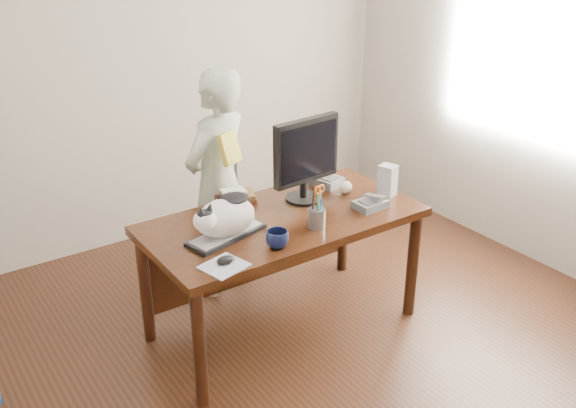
{
  "coord_description": "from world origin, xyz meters",
  "views": [
    {
      "loc": [
        -1.86,
        -2.15,
        2.35
      ],
      "look_at": [
        0.0,
        0.55,
        0.85
      ],
      "focal_mm": 40.0,
      "sensor_mm": 36.0,
      "label": 1
    }
  ],
  "objects_px": {
    "mouse": "(225,260)",
    "baseball": "(346,188)",
    "keyboard": "(226,235)",
    "book_stack": "(236,197)",
    "calculator": "(325,181)",
    "monitor": "(306,156)",
    "speaker": "(387,180)",
    "pen_cup": "(317,216)",
    "coffee_mug": "(277,239)",
    "desk": "(276,234)",
    "phone": "(371,204)",
    "cat": "(224,216)",
    "person": "(218,184)"
  },
  "relations": [
    {
      "from": "monitor",
      "to": "person",
      "type": "height_order",
      "value": "person"
    },
    {
      "from": "cat",
      "to": "speaker",
      "type": "relative_size",
      "value": 2.22
    },
    {
      "from": "mouse",
      "to": "book_stack",
      "type": "bearing_deg",
      "value": 41.41
    },
    {
      "from": "speaker",
      "to": "person",
      "type": "xyz_separation_m",
      "value": [
        -0.78,
        0.74,
        -0.09
      ]
    },
    {
      "from": "person",
      "to": "keyboard",
      "type": "bearing_deg",
      "value": 41.5
    },
    {
      "from": "keyboard",
      "to": "monitor",
      "type": "xyz_separation_m",
      "value": [
        0.63,
        0.15,
        0.28
      ]
    },
    {
      "from": "coffee_mug",
      "to": "speaker",
      "type": "distance_m",
      "value": 0.95
    },
    {
      "from": "monitor",
      "to": "baseball",
      "type": "bearing_deg",
      "value": -16.57
    },
    {
      "from": "pen_cup",
      "to": "mouse",
      "type": "relative_size",
      "value": 2.35
    },
    {
      "from": "desk",
      "to": "book_stack",
      "type": "xyz_separation_m",
      "value": [
        -0.12,
        0.25,
        0.18
      ]
    },
    {
      "from": "desk",
      "to": "speaker",
      "type": "relative_size",
      "value": 8.11
    },
    {
      "from": "cat",
      "to": "baseball",
      "type": "xyz_separation_m",
      "value": [
        0.91,
        0.1,
        -0.09
      ]
    },
    {
      "from": "desk",
      "to": "calculator",
      "type": "height_order",
      "value": "calculator"
    },
    {
      "from": "desk",
      "to": "mouse",
      "type": "relative_size",
      "value": 14.99
    },
    {
      "from": "desk",
      "to": "monitor",
      "type": "relative_size",
      "value": 3.1
    },
    {
      "from": "mouse",
      "to": "baseball",
      "type": "height_order",
      "value": "baseball"
    },
    {
      "from": "keyboard",
      "to": "baseball",
      "type": "relative_size",
      "value": 5.83
    },
    {
      "from": "person",
      "to": "monitor",
      "type": "bearing_deg",
      "value": 98.33
    },
    {
      "from": "keyboard",
      "to": "book_stack",
      "type": "relative_size",
      "value": 1.9
    },
    {
      "from": "person",
      "to": "mouse",
      "type": "bearing_deg",
      "value": 40.1
    },
    {
      "from": "mouse",
      "to": "phone",
      "type": "bearing_deg",
      "value": -9.11
    },
    {
      "from": "coffee_mug",
      "to": "calculator",
      "type": "bearing_deg",
      "value": 36.11
    },
    {
      "from": "desk",
      "to": "cat",
      "type": "height_order",
      "value": "cat"
    },
    {
      "from": "speaker",
      "to": "calculator",
      "type": "distance_m",
      "value": 0.41
    },
    {
      "from": "keyboard",
      "to": "person",
      "type": "distance_m",
      "value": 0.74
    },
    {
      "from": "speaker",
      "to": "monitor",
      "type": "bearing_deg",
      "value": 136.62
    },
    {
      "from": "monitor",
      "to": "phone",
      "type": "distance_m",
      "value": 0.48
    },
    {
      "from": "phone",
      "to": "person",
      "type": "relative_size",
      "value": 0.13
    },
    {
      "from": "book_stack",
      "to": "desk",
      "type": "bearing_deg",
      "value": -46.97
    },
    {
      "from": "desk",
      "to": "pen_cup",
      "type": "xyz_separation_m",
      "value": [
        0.08,
        -0.29,
        0.22
      ]
    },
    {
      "from": "cat",
      "to": "book_stack",
      "type": "distance_m",
      "value": 0.47
    },
    {
      "from": "cat",
      "to": "coffee_mug",
      "type": "relative_size",
      "value": 3.61
    },
    {
      "from": "cat",
      "to": "book_stack",
      "type": "relative_size",
      "value": 1.73
    },
    {
      "from": "desk",
      "to": "cat",
      "type": "bearing_deg",
      "value": -163.82
    },
    {
      "from": "keyboard",
      "to": "monitor",
      "type": "height_order",
      "value": "monitor"
    },
    {
      "from": "monitor",
      "to": "mouse",
      "type": "bearing_deg",
      "value": -157.92
    },
    {
      "from": "cat",
      "to": "monitor",
      "type": "bearing_deg",
      "value": -0.75
    },
    {
      "from": "calculator",
      "to": "person",
      "type": "xyz_separation_m",
      "value": [
        -0.57,
        0.39,
        -0.02
      ]
    },
    {
      "from": "pen_cup",
      "to": "baseball",
      "type": "xyz_separation_m",
      "value": [
        0.43,
        0.27,
        -0.03
      ]
    },
    {
      "from": "keyboard",
      "to": "coffee_mug",
      "type": "xyz_separation_m",
      "value": [
        0.16,
        -0.25,
        0.03
      ]
    },
    {
      "from": "keyboard",
      "to": "mouse",
      "type": "relative_size",
      "value": 4.49
    },
    {
      "from": "cat",
      "to": "coffee_mug",
      "type": "xyz_separation_m",
      "value": [
        0.18,
        -0.25,
        -0.08
      ]
    },
    {
      "from": "mouse",
      "to": "person",
      "type": "height_order",
      "value": "person"
    },
    {
      "from": "baseball",
      "to": "keyboard",
      "type": "bearing_deg",
      "value": -174.29
    },
    {
      "from": "baseball",
      "to": "book_stack",
      "type": "bearing_deg",
      "value": 156.99
    },
    {
      "from": "cat",
      "to": "phone",
      "type": "bearing_deg",
      "value": -23.56
    },
    {
      "from": "baseball",
      "to": "calculator",
      "type": "bearing_deg",
      "value": 95.66
    },
    {
      "from": "calculator",
      "to": "keyboard",
      "type": "bearing_deg",
      "value": -177.33
    },
    {
      "from": "mouse",
      "to": "calculator",
      "type": "height_order",
      "value": "calculator"
    },
    {
      "from": "monitor",
      "to": "coffee_mug",
      "type": "distance_m",
      "value": 0.66
    }
  ]
}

